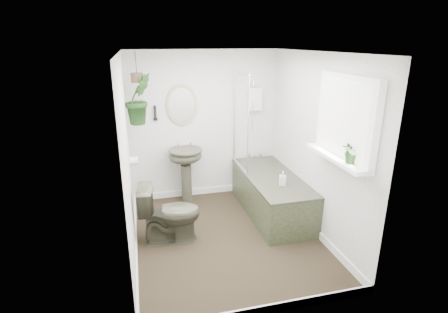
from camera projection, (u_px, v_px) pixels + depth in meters
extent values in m
cube|color=black|center=(227.00, 237.00, 4.53)|extent=(2.30, 2.80, 0.02)
cube|color=white|center=(227.00, 51.00, 3.80)|extent=(2.30, 2.80, 0.02)
cube|color=white|center=(204.00, 126.00, 5.46)|extent=(2.30, 0.02, 2.30)
cube|color=white|center=(271.00, 203.00, 2.87)|extent=(2.30, 0.02, 2.30)
cube|color=white|center=(127.00, 160.00, 3.89)|extent=(0.02, 2.80, 2.30)
cube|color=white|center=(315.00, 146.00, 4.43)|extent=(0.02, 2.80, 2.30)
cube|color=white|center=(227.00, 233.00, 4.51)|extent=(2.30, 2.80, 0.10)
cube|color=white|center=(255.00, 99.00, 5.46)|extent=(0.20, 0.10, 0.35)
ellipsoid|color=tan|center=(182.00, 105.00, 5.23)|extent=(0.46, 0.03, 0.62)
cylinder|color=black|center=(155.00, 113.00, 5.16)|extent=(0.04, 0.04, 0.22)
cylinder|color=white|center=(134.00, 161.00, 4.63)|extent=(0.11, 0.11, 0.11)
cube|color=white|center=(346.00, 119.00, 3.62)|extent=(0.08, 1.00, 0.90)
cube|color=white|center=(336.00, 158.00, 3.73)|extent=(0.18, 1.00, 0.04)
cube|color=white|center=(342.00, 119.00, 3.61)|extent=(0.01, 0.86, 0.76)
imported|color=#39392C|center=(170.00, 213.00, 4.34)|extent=(0.78, 0.49, 0.76)
imported|color=black|center=(353.00, 151.00, 3.48)|extent=(0.26, 0.23, 0.25)
imported|color=black|center=(139.00, 99.00, 4.64)|extent=(0.47, 0.44, 0.68)
imported|color=#312E2E|center=(283.00, 178.00, 4.65)|extent=(0.11, 0.11, 0.19)
cylinder|color=#4C3C2C|center=(137.00, 78.00, 4.55)|extent=(0.16, 0.16, 0.12)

